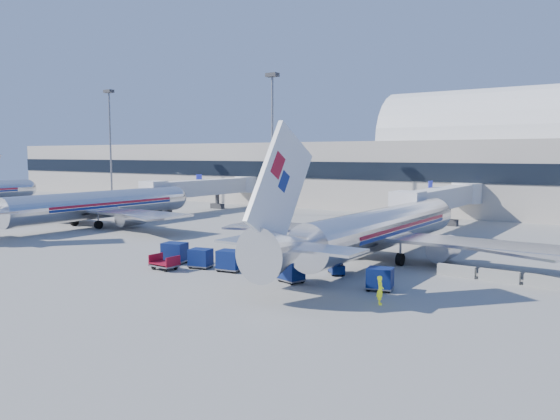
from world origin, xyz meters
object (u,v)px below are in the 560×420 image
Objects in this scene: cart_train_a at (230,260)px; cart_train_c at (175,252)px; mast_far_west at (110,129)px; cart_open_red at (165,264)px; airliner_main at (378,229)px; cart_solo_near at (291,271)px; barrier_near at (456,271)px; barrier_far at (546,282)px; tug_right at (336,266)px; jetbridge_near at (444,198)px; tug_lead at (253,261)px; jetbridge_mid at (209,188)px; airliner_mid at (92,205)px; cart_train_b at (201,258)px; barrier_mid at (499,276)px; tug_left at (261,253)px; ramp_worker at (380,290)px; mast_west at (272,123)px.

cart_train_c is (-6.29, -0.19, 0.05)m from cart_train_a.
mast_far_west is 70.55m from cart_open_red.
airliner_main reaches higher than cart_solo_near.
airliner_main is at bearing 162.61° from barrier_near.
airliner_main reaches higher than cart_train_c.
cart_train_a reaches higher than barrier_far.
cart_train_a is (-7.83, -4.23, 0.33)m from tug_right.
airliner_main is 26.43m from jetbridge_near.
cart_train_c is (-7.31, -2.01, 0.34)m from tug_lead.
jetbridge_near is 30.82m from barrier_near.
jetbridge_mid is 11.64× the size of cart_open_red.
jetbridge_near is at bearing 33.59° from airliner_mid.
cart_train_b reaches higher than cart_open_red.
tug_right is at bearing -162.75° from barrier_far.
barrier_near and barrier_far have the same top height.
cart_open_red is (-24.63, -11.51, -0.01)m from barrier_mid.
airliner_main is 16.32× the size of tug_left.
cart_train_b is (-3.97, -2.21, 0.23)m from tug_lead.
airliner_mid reaches higher than ramp_worker.
cart_train_c reaches higher than cart_train_a.
ramp_worker is (15.61, -7.93, 0.35)m from tug_left.
airliner_mid reaches higher than cart_train_c.
barrier_far is at bearing 23.93° from tug_lead.
airliner_main is at bearing 167.50° from barrier_mid.
tug_lead reaches higher than tug_left.
airliner_main is 18.73m from cart_train_c.
mast_west is 45.21m from cart_open_red.
jetbridge_mid is 51.01m from cart_open_red.
cart_train_b reaches higher than tug_lead.
airliner_mid reaches higher than cart_solo_near.
jetbridge_near is 14.43× the size of ramp_worker.
cart_open_red is (-5.05, -2.60, -0.51)m from cart_train_a.
cart_open_red is at bearing 59.10° from ramp_worker.
cart_train_c is at bearing -107.81° from jetbridge_near.
barrier_near is 1.31× the size of tug_left.
mast_west is (-30.00, 25.49, 11.87)m from airliner_main.
cart_train_b is (-2.95, -0.39, -0.06)m from cart_train_a.
cart_solo_near is at bearing -52.95° from mast_west.
jetbridge_mid is 18.06m from mast_west.
mast_far_west is at bearing 161.00° from barrier_mid.
jetbridge_mid is 1.22× the size of mast_west.
tug_lead is at bearing -124.66° from tug_left.
tug_right is 14.80m from cart_train_c.
jetbridge_near is 39.92m from cart_train_c.
cart_open_red is at bearing -102.54° from tug_right.
cart_solo_near reaches higher than tug_left.
jetbridge_mid is at bearing 141.96° from tug_lead.
tug_lead is at bearing -162.05° from barrier_far.
jetbridge_mid reaches higher than cart_train_c.
cart_train_c is (-14.12, -4.42, 0.37)m from tug_right.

